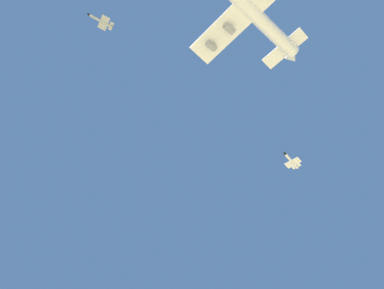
% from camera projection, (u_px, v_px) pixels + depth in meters
% --- Properties ---
extents(carrier_jet, '(75.14, 60.37, 19.33)m').
position_uv_depth(carrier_jet, '(246.00, 6.00, 145.09)').
color(carrier_jet, white).
extents(chase_jet_left_wing, '(15.26, 8.45, 4.00)m').
position_uv_depth(chase_jet_left_wing, '(101.00, 21.00, 180.74)').
color(chase_jet_left_wing, '#999EA3').
extents(chase_jet_trailing, '(14.87, 9.60, 4.00)m').
position_uv_depth(chase_jet_trailing, '(291.00, 161.00, 175.71)').
color(chase_jet_trailing, silver).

